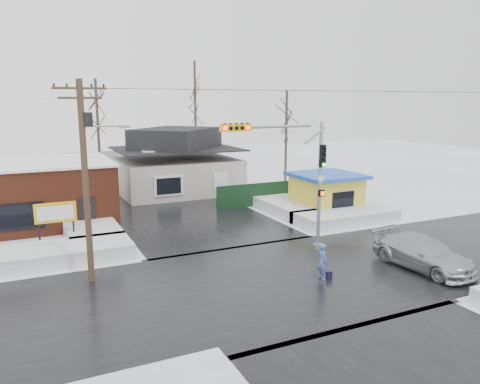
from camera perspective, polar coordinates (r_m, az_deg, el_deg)
name	(u,v)px	position (r m, az deg, el deg)	size (l,w,h in m)	color
ground	(282,279)	(22.03, 5.20, -10.50)	(120.00, 120.00, 0.00)	white
road_ns	(282,279)	(22.03, 5.20, -10.48)	(10.00, 120.00, 0.02)	black
road_ew	(282,279)	(22.03, 5.20, -10.48)	(120.00, 10.00, 0.02)	black
snowbank_nw	(61,253)	(25.83, -20.95, -6.99)	(7.00, 3.00, 0.80)	white
snowbank_ne	(346,217)	(32.31, 12.74, -2.95)	(7.00, 3.00, 0.80)	white
snowbank_nside_w	(88,226)	(30.79, -17.99, -3.92)	(3.00, 8.00, 0.80)	white
snowbank_nside_e	(282,205)	(35.23, 5.17, -1.55)	(3.00, 8.00, 0.80)	white
traffic_signal	(296,170)	(24.55, 6.79, 2.70)	(6.05, 0.68, 7.00)	gray
utility_pole	(86,170)	(21.47, -18.21, 2.56)	(3.15, 0.44, 9.00)	#382619
brick_building	(15,193)	(34.14, -25.70, -0.16)	(12.20, 8.20, 4.12)	maroon
marquee_sign	(55,214)	(27.84, -21.58, -2.50)	(2.20, 0.21, 2.55)	black
house	(177,163)	(41.88, -7.71, 3.50)	(10.40, 8.40, 5.76)	beige
kiosk	(326,193)	(34.71, 10.44, -0.09)	(4.60, 4.60, 2.88)	yellow
fence	(264,194)	(36.59, 2.93, -0.24)	(8.00, 0.12, 1.80)	black
tree_far_left	(96,102)	(44.09, -17.09, 10.45)	(3.00, 3.00, 10.00)	#332821
tree_far_mid	(195,86)	(48.51, -5.52, 12.77)	(3.00, 3.00, 12.00)	#332821
tree_far_right	(287,111)	(43.82, 5.70, 9.83)	(3.00, 3.00, 9.00)	#332821
pedestrian	(323,262)	(21.91, 10.03, -8.38)	(0.62, 0.41, 1.71)	#445FC0
car	(423,253)	(24.62, 21.38, -6.99)	(2.16, 5.32, 1.54)	#B0B4B8
shopping_bag	(329,276)	(22.22, 10.80, -9.99)	(0.28, 0.12, 0.35)	black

